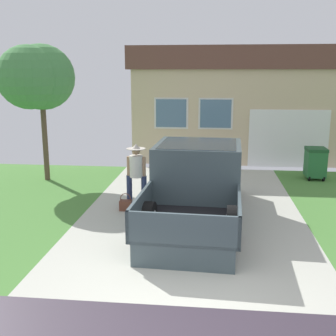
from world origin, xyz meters
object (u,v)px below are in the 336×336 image
Objects in this scene: handbag at (126,205)px; house_with_garage at (251,102)px; wheeled_trash_bin at (315,162)px; pickup_truck at (197,184)px; person_with_hat at (136,170)px; front_yard_tree at (38,78)px.

house_with_garage is at bearing 65.70° from handbag.
handbag is at bearing -145.29° from wheeled_trash_bin.
handbag is at bearing -114.30° from house_with_garage.
wheeled_trash_bin is at bearing 49.61° from pickup_truck.
pickup_truck is 3.22× the size of person_with_hat.
pickup_truck is 1.24× the size of front_yard_tree.
house_with_garage is 2.25× the size of front_yard_tree.
pickup_truck is at bearing -102.96° from house_with_garage.
handbag is 5.16m from front_yard_tree.
person_with_hat is 8.57m from house_with_garage.
pickup_truck is at bearing -11.24° from person_with_hat.
wheeled_trash_bin reaches higher than handbag.
person_with_hat is 6.18m from wheeled_trash_bin.
pickup_truck is 11.89× the size of handbag.
wheeled_trash_bin is at bearing 6.69° from front_yard_tree.
pickup_truck reaches higher than wheeled_trash_bin.
house_with_garage is at bearing 79.91° from pickup_truck.
person_with_hat is at bearing -113.77° from house_with_garage.
front_yard_tree is at bearing 148.95° from person_with_hat.
house_with_garage is 9.31× the size of wheeled_trash_bin.
front_yard_tree is at bearing 153.15° from pickup_truck.
front_yard_tree is (-3.19, 2.71, 3.02)m from handbag.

